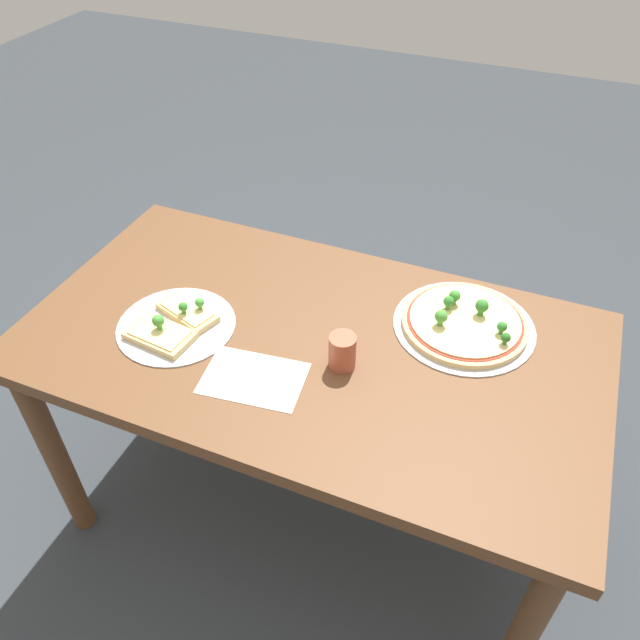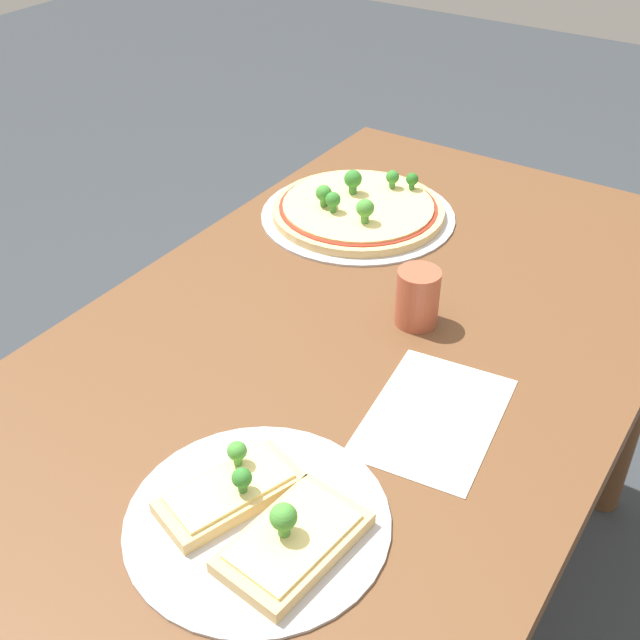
% 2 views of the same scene
% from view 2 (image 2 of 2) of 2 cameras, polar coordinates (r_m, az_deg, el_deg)
% --- Properties ---
extents(dining_table, '(1.34, 0.73, 0.70)m').
position_cam_2_polar(dining_table, '(1.14, 1.84, -5.49)').
color(dining_table, brown).
rests_on(dining_table, ground_plane).
extents(pizza_tray_whole, '(0.33, 0.33, 0.07)m').
position_cam_2_polar(pizza_tray_whole, '(1.38, 2.72, 7.86)').
color(pizza_tray_whole, '#B7B7BC').
rests_on(pizza_tray_whole, dining_table).
extents(pizza_tray_slice, '(0.28, 0.28, 0.06)m').
position_cam_2_polar(pizza_tray_slice, '(0.85, -4.16, -13.87)').
color(pizza_tray_slice, '#B7B7BC').
rests_on(pizza_tray_slice, dining_table).
extents(drinking_cup, '(0.06, 0.06, 0.08)m').
position_cam_2_polar(drinking_cup, '(1.11, 6.95, 1.61)').
color(drinking_cup, '#AD5138').
rests_on(drinking_cup, dining_table).
extents(paper_menu, '(0.23, 0.17, 0.00)m').
position_cam_2_polar(paper_menu, '(0.98, 8.09, -6.81)').
color(paper_menu, silver).
rests_on(paper_menu, dining_table).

